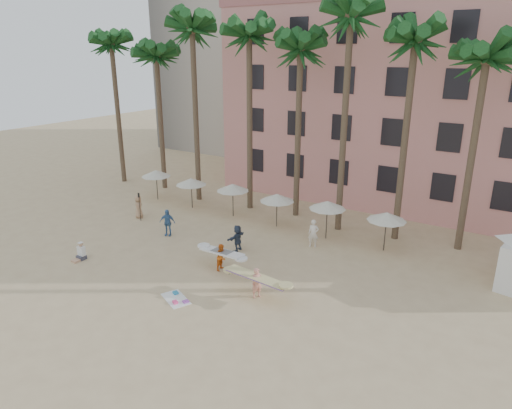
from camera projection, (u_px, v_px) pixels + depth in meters
The scene contains 10 objects.
ground at pixel (170, 306), 23.19m from camera, with size 120.00×120.00×0.00m, color #D1B789.
pink_hotel at pixel (443, 106), 37.77m from camera, with size 35.00×14.00×16.00m, color #DC8986.
palm_row at pixel (317, 40), 30.73m from camera, with size 44.40×5.40×16.30m.
umbrella_row at pixel (254, 192), 33.94m from camera, with size 22.50×2.70×2.73m.
beach_towel at pixel (177, 299), 23.81m from camera, with size 2.05×1.66×0.14m.
carrier_yellow at pixel (257, 281), 23.74m from camera, with size 3.40×0.88×1.65m.
carrier_white at pixel (222, 256), 26.80m from camera, with size 3.02×1.03×1.61m.
beachgoers at pixel (204, 225), 31.38m from camera, with size 14.67×4.53×1.92m.
paddle at pixel (139, 203), 34.34m from camera, with size 0.18×0.04×2.23m.
seated_man at pixel (81, 254), 28.24m from camera, with size 0.49×0.86×1.12m.
Camera 1 is at (14.67, -14.71, 12.34)m, focal length 32.00 mm.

